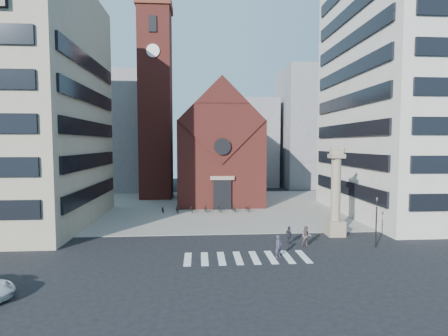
{
  "coord_description": "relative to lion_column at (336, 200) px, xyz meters",
  "views": [
    {
      "loc": [
        -3.1,
        -29.4,
        8.88
      ],
      "look_at": [
        -0.41,
        8.0,
        6.25
      ],
      "focal_mm": 28.0,
      "sensor_mm": 36.0,
      "label": 1
    }
  ],
  "objects": [
    {
      "name": "scooter_2",
      "position": [
        -14.1,
        12.13,
        -2.97
      ],
      "size": [
        0.95,
        1.75,
        0.87
      ],
      "primitive_type": "imported",
      "rotation": [
        0.0,
        0.0,
        0.24
      ],
      "color": "black",
      "rests_on": "piazza"
    },
    {
      "name": "church",
      "position": [
        -10.01,
        22.04,
        4.53
      ],
      "size": [
        12.0,
        16.65,
        18.0
      ],
      "color": "maroon",
      "rests_on": "ground"
    },
    {
      "name": "ground",
      "position": [
        -10.01,
        -3.0,
        -3.46
      ],
      "size": [
        120.0,
        120.0,
        0.0
      ],
      "primitive_type": "plane",
      "color": "black",
      "rests_on": "ground"
    },
    {
      "name": "scooter_1",
      "position": [
        -15.92,
        12.13,
        -2.92
      ],
      "size": [
        0.82,
        1.67,
        0.97
      ],
      "primitive_type": "imported",
      "rotation": [
        0.0,
        0.0,
        0.24
      ],
      "color": "black",
      "rests_on": "piazza"
    },
    {
      "name": "pedestrian_2",
      "position": [
        -5.21,
        -2.61,
        -2.66
      ],
      "size": [
        0.68,
        1.01,
        1.6
      ],
      "primitive_type": "imported",
      "rotation": [
        0.0,
        0.0,
        1.91
      ],
      "color": "#282831",
      "rests_on": "ground"
    },
    {
      "name": "scooter_4",
      "position": [
        -10.47,
        12.13,
        -2.97
      ],
      "size": [
        0.95,
        1.75,
        0.87
      ],
      "primitive_type": "imported",
      "rotation": [
        0.0,
        0.0,
        0.24
      ],
      "color": "black",
      "rests_on": "piazza"
    },
    {
      "name": "scooter_5",
      "position": [
        -8.65,
        12.13,
        -2.92
      ],
      "size": [
        0.82,
        1.67,
        0.97
      ],
      "primitive_type": "imported",
      "rotation": [
        0.0,
        0.0,
        0.24
      ],
      "color": "black",
      "rests_on": "piazza"
    },
    {
      "name": "bg_block_right",
      "position": [
        11.99,
        39.0,
        8.54
      ],
      "size": [
        16.0,
        14.0,
        24.0
      ],
      "primitive_type": "cube",
      "color": "gray",
      "rests_on": "ground"
    },
    {
      "name": "zebra_crossing",
      "position": [
        -9.46,
        -6.0,
        -3.45
      ],
      "size": [
        10.2,
        3.2,
        0.01
      ],
      "primitive_type": null,
      "color": "white",
      "rests_on": "ground"
    },
    {
      "name": "scooter_3",
      "position": [
        -12.29,
        12.13,
        -2.92
      ],
      "size": [
        0.82,
        1.67,
        0.97
      ],
      "primitive_type": "imported",
      "rotation": [
        0.0,
        0.0,
        0.24
      ],
      "color": "black",
      "rests_on": "piazza"
    },
    {
      "name": "scooter_6",
      "position": [
        -6.84,
        12.13,
        -2.97
      ],
      "size": [
        0.95,
        1.75,
        0.87
      ],
      "primitive_type": "imported",
      "rotation": [
        0.0,
        0.0,
        0.24
      ],
      "color": "black",
      "rests_on": "piazza"
    },
    {
      "name": "lion_column",
      "position": [
        0.0,
        0.0,
        0.0
      ],
      "size": [
        1.63,
        1.6,
        8.68
      ],
      "color": "gray",
      "rests_on": "ground"
    },
    {
      "name": "piazza",
      "position": [
        -10.01,
        16.0,
        -3.43
      ],
      "size": [
        46.0,
        30.0,
        0.05
      ],
      "primitive_type": "cube",
      "color": "gray",
      "rests_on": "ground"
    },
    {
      "name": "scooter_0",
      "position": [
        -17.74,
        12.13,
        -2.97
      ],
      "size": [
        0.95,
        1.75,
        0.87
      ],
      "primitive_type": "imported",
      "rotation": [
        0.0,
        0.0,
        0.24
      ],
      "color": "black",
      "rests_on": "piazza"
    },
    {
      "name": "pedestrian_0",
      "position": [
        -6.94,
        -6.04,
        -2.58
      ],
      "size": [
        0.76,
        0.69,
        1.75
      ],
      "primitive_type": "imported",
      "rotation": [
        0.0,
        0.0,
        0.55
      ],
      "color": "#393245",
      "rests_on": "ground"
    },
    {
      "name": "traffic_light",
      "position": [
        1.99,
        -4.0,
        -1.17
      ],
      "size": [
        0.13,
        0.16,
        4.3
      ],
      "color": "black",
      "rests_on": "ground"
    },
    {
      "name": "bg_block_left",
      "position": [
        -30.01,
        37.0,
        7.54
      ],
      "size": [
        16.0,
        14.0,
        22.0
      ],
      "primitive_type": "cube",
      "color": "gray",
      "rests_on": "ground"
    },
    {
      "name": "bg_block_mid",
      "position": [
        -4.01,
        42.0,
        5.54
      ],
      "size": [
        14.0,
        12.0,
        18.0
      ],
      "primitive_type": "cube",
      "color": "gray",
      "rests_on": "ground"
    },
    {
      "name": "pedestrian_1",
      "position": [
        -3.93,
        -3.48,
        -2.55
      ],
      "size": [
        0.98,
        0.81,
        1.81
      ],
      "primitive_type": "imported",
      "rotation": [
        0.0,
        0.0,
        -0.15
      ],
      "color": "brown",
      "rests_on": "ground"
    },
    {
      "name": "campanile",
      "position": [
        -20.01,
        25.0,
        12.28
      ],
      "size": [
        5.5,
        5.5,
        31.2
      ],
      "color": "maroon",
      "rests_on": "ground"
    },
    {
      "name": "building_right",
      "position": [
        13.99,
        9.0,
        12.54
      ],
      "size": [
        18.0,
        22.0,
        32.0
      ],
      "primitive_type": "cube",
      "color": "beige",
      "rests_on": "ground"
    },
    {
      "name": "building_left",
      "position": [
        -34.01,
        7.0,
        9.54
      ],
      "size": [
        18.0,
        20.0,
        26.0
      ],
      "primitive_type": "cube",
      "color": "tan",
      "rests_on": "ground"
    }
  ]
}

